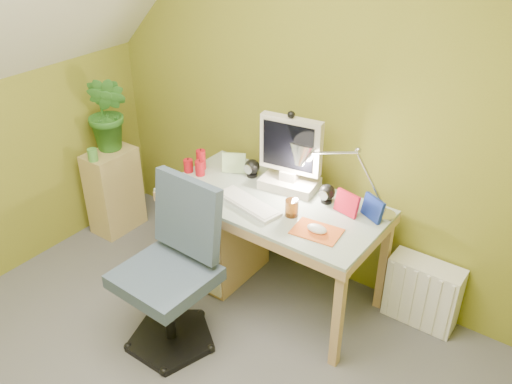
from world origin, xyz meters
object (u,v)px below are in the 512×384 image
Objects in this scene: monitor at (291,147)px; task_chair at (165,275)px; side_ledge at (114,191)px; radiator at (423,293)px; desk_lamp at (360,165)px; potted_plant at (108,113)px; desk at (272,248)px.

monitor reaches higher than task_chair.
side_ledge is 2.30m from radiator.
side_ledge is 1.34m from task_chair.
task_chair is at bearing -141.61° from desk_lamp.
task_chair reaches higher than radiator.
desk_lamp is 0.91m from radiator.
desk_lamp is at bearing 7.36° from side_ledge.
side_ledge is 0.61m from potted_plant.
desk_lamp is at bearing -8.52° from monitor.
potted_plant reaches higher than task_chair.
desk is at bearing -172.12° from desk_lamp.
monitor is at bearing 7.69° from potted_plant.
radiator is at bearing 8.23° from potted_plant.
desk_lamp is at bearing 54.42° from task_chair.
monitor is at bearing 90.64° from desk.
task_chair is at bearing -137.29° from radiator.
potted_plant is 1.34× the size of radiator.
monitor is at bearing 77.44° from task_chair.
desk is 2.05× the size of side_ledge.
radiator is at bearing 44.79° from task_chair.
desk is 1.34× the size of task_chair.
potted_plant is at bearing 171.90° from desk_lamp.
potted_plant is at bearing 179.17° from monitor.
side_ledge is at bearing -176.96° from desk.
desk is at bearing -159.92° from radiator.
task_chair reaches higher than desk.
desk is 2.34× the size of potted_plant.
desk_lamp reaches higher than potted_plant.
desk is 0.66m from monitor.
desk is 1.40m from side_ledge.
potted_plant is 2.40m from radiator.
desk is at bearing 73.90° from task_chair.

